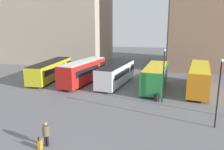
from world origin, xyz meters
The scene contains 10 objects.
bus_0 centered at (-10.99, 22.13, 1.58)m, with size 3.14×11.36×2.89m.
bus_1 centered at (-5.12, 21.10, 1.80)m, with size 4.15×10.36×3.33m.
bus_2 centered at (-0.27, 21.52, 1.61)m, with size 3.92×10.16×2.97m.
bus_3 centered at (5.37, 20.37, 1.73)m, with size 3.33×9.50×3.20m.
bus_4 centered at (11.00, 21.07, 1.81)m, with size 4.11×11.19×3.33m.
traveler centered at (-1.51, 3.82, 1.09)m, with size 0.47×0.47×1.84m.
suitcase centered at (-1.76, 3.37, 0.35)m, with size 0.20×0.37×0.98m.
lamp_post_1 centered at (6.39, 15.07, 3.50)m, with size 0.28×0.28×5.97m.
lamp_post_2 centered at (10.78, 9.72, 3.43)m, with size 0.28×0.28×5.85m.
trash_bin centered at (5.79, 15.32, 0.42)m, with size 0.52×0.52×0.85m.
Camera 1 is at (6.22, -8.80, 8.36)m, focal length 35.00 mm.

